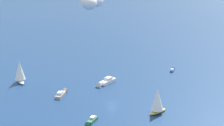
{
  "coord_description": "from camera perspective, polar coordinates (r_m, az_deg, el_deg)",
  "views": [
    {
      "loc": [
        -98.33,
        -88.88,
        52.2
      ],
      "look_at": [
        0.0,
        0.0,
        14.5
      ],
      "focal_mm": 65.21,
      "sensor_mm": 36.0,
      "label": 1
    }
  ],
  "objects": [
    {
      "name": "ground_plane",
      "position": [
        142.45,
        0.0,
        -5.62
      ],
      "size": [
        2000.0,
        2000.0,
        0.0
      ],
      "primitive_type": "plane",
      "color": "navy"
    },
    {
      "name": "motorboat_far_port",
      "position": [
        127.16,
        -2.95,
        -8.12
      ],
      "size": [
        6.82,
        3.98,
        1.93
      ],
      "color": "#33704C",
      "rests_on": "ground_plane"
    },
    {
      "name": "motorboat_inshore",
      "position": [
        180.72,
        8.48,
        -0.95
      ],
      "size": [
        5.28,
        3.35,
        1.51
      ],
      "color": "#23478C",
      "rests_on": "ground_plane"
    },
    {
      "name": "sailboat_offshore",
      "position": [
        166.32,
        -12.8,
        -1.18
      ],
      "size": [
        5.53,
        7.94,
        9.93
      ],
      "color": "white",
      "rests_on": "ground_plane"
    },
    {
      "name": "motorboat_trailing",
      "position": [
        150.47,
        -7.08,
        -4.28
      ],
      "size": [
        8.28,
        5.94,
        2.41
      ],
      "color": "#9E9993",
      "rests_on": "ground_plane"
    },
    {
      "name": "sailboat_ahead",
      "position": [
        133.09,
        6.39,
        -5.31
      ],
      "size": [
        7.49,
        4.39,
        9.45
      ],
      "color": "gold",
      "rests_on": "ground_plane"
    },
    {
      "name": "motorboat_mid_cluster",
      "position": [
        161.23,
        -0.92,
        -2.71
      ],
      "size": [
        10.59,
        4.03,
        3.0
      ],
      "color": "white",
      "rests_on": "ground_plane"
    }
  ]
}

